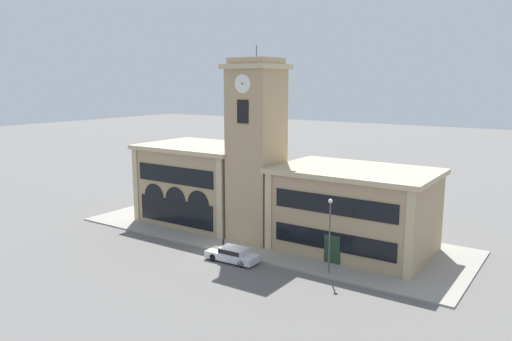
# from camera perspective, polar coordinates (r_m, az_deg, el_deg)

# --- Properties ---
(ground_plane) EXTENTS (300.00, 300.00, 0.00)m
(ground_plane) POSITION_cam_1_polar(r_m,az_deg,el_deg) (47.31, -3.67, -9.49)
(ground_plane) COLOR #605E5B
(sidewalk_kerb) EXTENTS (41.11, 14.26, 0.15)m
(sidewalk_kerb) POSITION_cam_1_polar(r_m,az_deg,el_deg) (52.80, 1.11, -7.28)
(sidewalk_kerb) COLOR gray
(sidewalk_kerb) RESTS_ON ground_plane
(clock_tower) EXTENTS (5.21, 5.21, 19.30)m
(clock_tower) POSITION_cam_1_polar(r_m,az_deg,el_deg) (49.41, 0.05, 2.25)
(clock_tower) COLOR tan
(clock_tower) RESTS_ON ground_plane
(town_hall_left_wing) EXTENTS (13.51, 9.81, 8.85)m
(town_hall_left_wing) POSITION_cam_1_polar(r_m,az_deg,el_deg) (57.32, -6.11, -1.42)
(town_hall_left_wing) COLOR tan
(town_hall_left_wing) RESTS_ON ground_plane
(town_hall_right_wing) EXTENTS (14.70, 9.81, 7.91)m
(town_hall_right_wing) POSITION_cam_1_polar(r_m,az_deg,el_deg) (47.89, 11.14, -4.43)
(town_hall_right_wing) COLOR tan
(town_hall_right_wing) RESTS_ON ground_plane
(parked_car_near) EXTENTS (4.92, 1.93, 1.33)m
(parked_car_near) POSITION_cam_1_polar(r_m,az_deg,el_deg) (45.11, -2.70, -9.53)
(parked_car_near) COLOR silver
(parked_car_near) RESTS_ON ground_plane
(street_lamp) EXTENTS (0.36, 0.36, 6.35)m
(street_lamp) POSITION_cam_1_polar(r_m,az_deg,el_deg) (41.42, 8.43, -6.25)
(street_lamp) COLOR #4C4C51
(street_lamp) RESTS_ON sidewalk_kerb
(bollard) EXTENTS (0.18, 0.18, 1.06)m
(bollard) POSITION_cam_1_polar(r_m,az_deg,el_deg) (47.83, -3.74, -8.42)
(bollard) COLOR black
(bollard) RESTS_ON sidewalk_kerb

